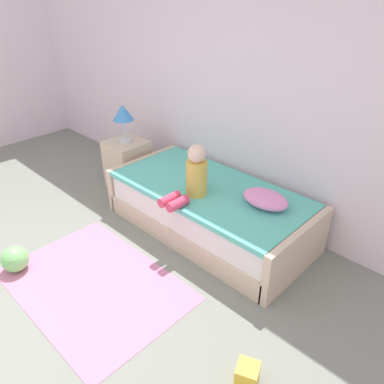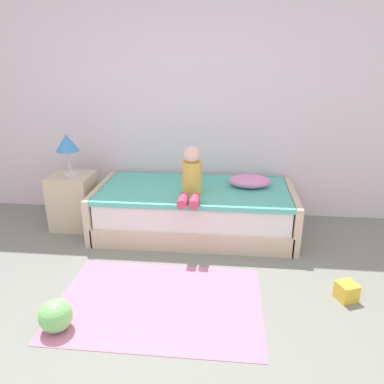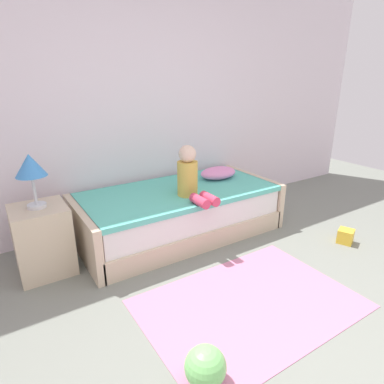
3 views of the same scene
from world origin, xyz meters
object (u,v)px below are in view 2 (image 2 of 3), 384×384
object	(u,v)px
bed	(194,210)
toy_block	(347,291)
child_figure	(191,176)
pillow	(250,181)
toy_ball	(56,316)
table_lamp	(67,145)
nightstand	(74,201)

from	to	relation	value
bed	toy_block	xyz separation A→B (m)	(1.32, -1.10, -0.17)
bed	child_figure	distance (m)	0.51
child_figure	pillow	size ratio (longest dim) A/B	1.16
toy_ball	pillow	bearing A→B (deg)	51.61
bed	pillow	size ratio (longest dim) A/B	4.80
table_lamp	child_figure	world-z (taller)	table_lamp
toy_block	pillow	bearing A→B (deg)	121.61
nightstand	table_lamp	world-z (taller)	table_lamp
nightstand	table_lamp	distance (m)	0.64
bed	toy_ball	size ratio (longest dim) A/B	8.94
toy_ball	toy_block	size ratio (longest dim) A/B	1.64
nightstand	pillow	bearing A→B (deg)	2.82
pillow	toy_ball	bearing A→B (deg)	-128.39
bed	toy_block	distance (m)	1.73
toy_block	nightstand	bearing A→B (deg)	157.50
child_figure	toy_ball	distance (m)	1.76
nightstand	pillow	world-z (taller)	pillow
bed	child_figure	size ratio (longest dim) A/B	4.14
bed	table_lamp	size ratio (longest dim) A/B	4.69
pillow	toy_ball	distance (m)	2.30
child_figure	pillow	xyz separation A→B (m)	(0.59, 0.33, -0.14)
child_figure	toy_ball	world-z (taller)	child_figure
table_lamp	toy_block	distance (m)	3.02
pillow	toy_block	world-z (taller)	pillow
toy_block	bed	bearing A→B (deg)	140.18
nightstand	bed	bearing A→B (deg)	-0.21
child_figure	table_lamp	bearing A→B (deg)	170.14
nightstand	child_figure	size ratio (longest dim) A/B	1.18
child_figure	pillow	distance (m)	0.69
table_lamp	toy_block	xyz separation A→B (m)	(2.67, -1.11, -0.86)
table_lamp	pillow	distance (m)	1.97
table_lamp	child_figure	distance (m)	1.38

